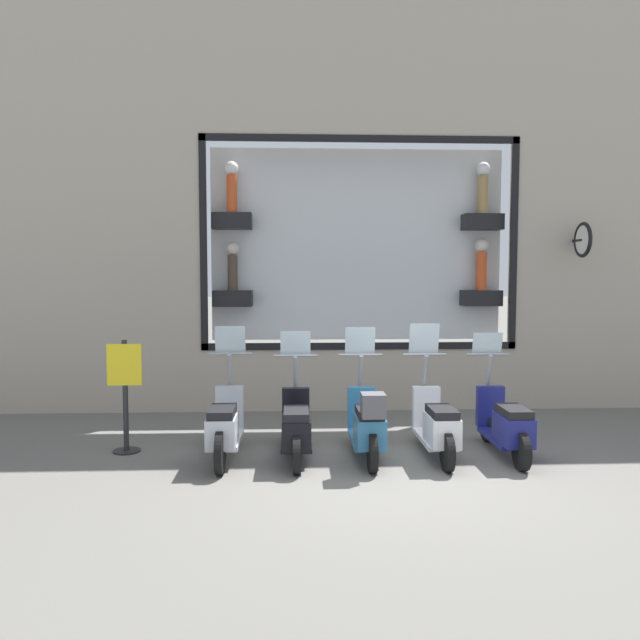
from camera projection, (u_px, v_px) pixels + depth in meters
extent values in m
plane|color=#66635E|center=(391.00, 472.00, 7.46)|extent=(120.00, 120.00, 0.00)
cube|color=#ADA08E|center=(358.00, 378.00, 11.01)|extent=(0.40, 5.44, 1.07)
cube|color=#ADA08E|center=(360.00, 32.00, 10.58)|extent=(0.40, 5.44, 3.53)
cube|color=black|center=(361.00, 139.00, 10.50)|extent=(0.04, 5.44, 0.12)
cube|color=black|center=(360.00, 346.00, 10.76)|extent=(0.04, 5.44, 0.12)
cube|color=black|center=(514.00, 244.00, 10.75)|extent=(0.04, 0.12, 3.64)
cube|color=black|center=(203.00, 243.00, 10.51)|extent=(0.04, 0.12, 3.64)
cube|color=silver|center=(357.00, 245.00, 11.19)|extent=(0.04, 5.20, 3.40)
cube|color=black|center=(482.00, 222.00, 11.04)|extent=(0.36, 0.68, 0.28)
cylinder|color=#9E7F4C|center=(483.00, 195.00, 11.00)|extent=(0.19, 0.19, 0.67)
sphere|color=white|center=(483.00, 169.00, 10.97)|extent=(0.24, 0.24, 0.24)
cube|color=black|center=(232.00, 221.00, 10.84)|extent=(0.36, 0.68, 0.28)
cylinder|color=#CC4C23|center=(232.00, 194.00, 10.80)|extent=(0.18, 0.18, 0.65)
sphere|color=white|center=(231.00, 168.00, 10.77)|extent=(0.24, 0.24, 0.24)
cube|color=black|center=(481.00, 298.00, 11.14)|extent=(0.36, 0.68, 0.28)
cylinder|color=#CC4C23|center=(481.00, 271.00, 11.10)|extent=(0.19, 0.19, 0.67)
sphere|color=beige|center=(482.00, 246.00, 11.07)|extent=(0.24, 0.24, 0.24)
cube|color=black|center=(233.00, 298.00, 10.93)|extent=(0.36, 0.68, 0.28)
cylinder|color=#47382D|center=(233.00, 273.00, 10.90)|extent=(0.17, 0.17, 0.62)
sphere|color=beige|center=(232.00, 249.00, 10.87)|extent=(0.22, 0.22, 0.22)
cylinder|color=black|center=(578.00, 240.00, 10.63)|extent=(0.35, 0.05, 0.05)
torus|color=black|center=(583.00, 240.00, 10.46)|extent=(0.60, 0.06, 0.60)
cylinder|color=white|center=(583.00, 240.00, 10.46)|extent=(0.49, 0.03, 0.49)
cylinder|color=black|center=(487.00, 425.00, 8.83)|extent=(0.47, 0.09, 0.47)
cylinder|color=black|center=(522.00, 451.00, 7.51)|extent=(0.47, 0.09, 0.47)
cube|color=navy|center=(503.00, 438.00, 8.17)|extent=(1.02, 0.38, 0.06)
cube|color=navy|center=(513.00, 429.00, 7.78)|extent=(0.61, 0.35, 0.36)
cube|color=black|center=(514.00, 411.00, 7.76)|extent=(0.58, 0.31, 0.10)
cube|color=navy|center=(490.00, 406.00, 8.69)|extent=(0.12, 0.37, 0.56)
cylinder|color=gray|center=(489.00, 370.00, 8.72)|extent=(0.20, 0.06, 0.45)
cylinder|color=gray|center=(488.00, 354.00, 8.77)|extent=(0.04, 0.60, 0.04)
cube|color=silver|center=(487.00, 343.00, 8.80)|extent=(0.08, 0.42, 0.31)
cylinder|color=black|center=(424.00, 426.00, 8.78)|extent=(0.47, 0.09, 0.47)
cylinder|color=black|center=(447.00, 452.00, 7.47)|extent=(0.47, 0.09, 0.47)
cube|color=silver|center=(435.00, 439.00, 8.13)|extent=(1.02, 0.39, 0.06)
cube|color=silver|center=(442.00, 430.00, 7.74)|extent=(0.61, 0.35, 0.36)
cube|color=black|center=(442.00, 412.00, 7.72)|extent=(0.58, 0.31, 0.10)
cube|color=silver|center=(426.00, 406.00, 8.65)|extent=(0.12, 0.37, 0.56)
cylinder|color=gray|center=(425.00, 370.00, 8.68)|extent=(0.20, 0.06, 0.45)
cylinder|color=gray|center=(424.00, 355.00, 8.73)|extent=(0.04, 0.60, 0.04)
cube|color=silver|center=(424.00, 339.00, 8.76)|extent=(0.11, 0.42, 0.43)
cylinder|color=black|center=(360.00, 426.00, 8.74)|extent=(0.48, 0.09, 0.48)
cylinder|color=black|center=(372.00, 453.00, 7.43)|extent=(0.48, 0.09, 0.48)
cube|color=teal|center=(366.00, 439.00, 8.08)|extent=(1.02, 0.39, 0.06)
cube|color=teal|center=(369.00, 431.00, 7.70)|extent=(0.61, 0.35, 0.36)
cube|color=black|center=(370.00, 412.00, 7.68)|extent=(0.58, 0.31, 0.10)
cube|color=teal|center=(361.00, 407.00, 8.60)|extent=(0.12, 0.37, 0.56)
cylinder|color=gray|center=(361.00, 371.00, 8.64)|extent=(0.20, 0.06, 0.45)
cylinder|color=gray|center=(360.00, 355.00, 8.69)|extent=(0.04, 0.60, 0.04)
cube|color=silver|center=(360.00, 341.00, 8.72)|extent=(0.10, 0.42, 0.38)
cube|color=#4C4C51|center=(373.00, 405.00, 7.34)|extent=(0.28, 0.28, 0.28)
cylinder|color=black|center=(296.00, 427.00, 8.71)|extent=(0.46, 0.09, 0.46)
cylinder|color=black|center=(297.00, 455.00, 7.38)|extent=(0.46, 0.09, 0.46)
cube|color=black|center=(296.00, 441.00, 8.04)|extent=(1.02, 0.38, 0.06)
cube|color=black|center=(296.00, 432.00, 7.66)|extent=(0.61, 0.35, 0.36)
cube|color=black|center=(296.00, 414.00, 7.64)|extent=(0.58, 0.31, 0.10)
cube|color=black|center=(296.00, 408.00, 8.56)|extent=(0.12, 0.37, 0.56)
cylinder|color=gray|center=(296.00, 372.00, 8.60)|extent=(0.20, 0.06, 0.45)
cylinder|color=gray|center=(296.00, 356.00, 8.65)|extent=(0.04, 0.60, 0.04)
cube|color=silver|center=(295.00, 343.00, 8.68)|extent=(0.09, 0.42, 0.34)
cylinder|color=black|center=(231.00, 426.00, 8.63)|extent=(0.53, 0.09, 0.53)
cylinder|color=black|center=(220.00, 452.00, 7.36)|extent=(0.53, 0.09, 0.53)
cube|color=#B7BCC6|center=(226.00, 439.00, 8.00)|extent=(1.02, 0.38, 0.06)
cube|color=#B7BCC6|center=(222.00, 430.00, 7.61)|extent=(0.61, 0.35, 0.36)
cube|color=black|center=(222.00, 412.00, 7.60)|extent=(0.58, 0.31, 0.10)
cube|color=#B7BCC6|center=(230.00, 406.00, 8.52)|extent=(0.12, 0.37, 0.56)
cylinder|color=gray|center=(230.00, 370.00, 8.55)|extent=(0.20, 0.06, 0.45)
cylinder|color=gray|center=(230.00, 354.00, 8.61)|extent=(0.04, 0.61, 0.04)
cube|color=silver|center=(230.00, 340.00, 8.63)|extent=(0.10, 0.42, 0.38)
cylinder|color=#232326|center=(127.00, 451.00, 8.32)|extent=(0.36, 0.36, 0.02)
cylinder|color=#232326|center=(125.00, 396.00, 8.26)|extent=(0.07, 0.07, 1.50)
cube|color=yellow|center=(124.00, 365.00, 8.21)|extent=(0.03, 0.45, 0.55)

